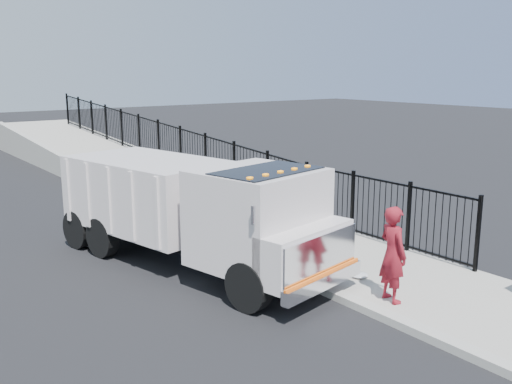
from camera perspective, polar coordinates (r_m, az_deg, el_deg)
ground at (r=13.19m, az=4.98°, el=-9.17°), size 120.00×120.00×0.00m
sidewalk at (r=13.28m, az=17.18°, el=-9.27°), size 3.55×12.00×0.12m
curb at (r=11.86m, az=11.55°, el=-11.49°), size 0.30×12.00×0.16m
ramp at (r=27.60m, az=-14.14°, el=1.82°), size 3.95×24.06×3.19m
iron_fence at (r=24.50m, az=-7.52°, el=2.94°), size 0.10×28.00×1.80m
truck at (r=13.89m, az=-6.06°, el=-1.45°), size 4.07×8.31×2.73m
worker at (r=11.95m, az=13.52°, el=-6.06°), size 0.63×0.82×2.00m
debris at (r=13.43m, az=10.28°, el=-8.15°), size 0.42×0.42×0.10m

